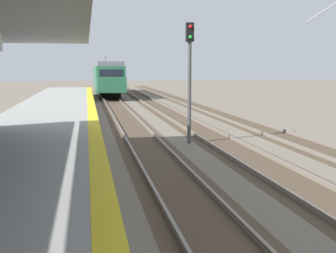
% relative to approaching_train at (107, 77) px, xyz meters
% --- Properties ---
extents(station_platform, '(5.00, 80.00, 0.91)m').
position_rel_approaching_train_xyz_m(station_platform, '(-4.40, -38.60, -1.73)').
color(station_platform, '#999993').
rests_on(station_platform, ground).
extents(track_pair_nearest_platform, '(2.34, 120.00, 0.16)m').
position_rel_approaching_train_xyz_m(track_pair_nearest_platform, '(-0.00, -34.60, -2.13)').
color(track_pair_nearest_platform, '#4C3D2D').
rests_on(track_pair_nearest_platform, ground).
extents(track_pair_middle, '(2.34, 120.00, 0.16)m').
position_rel_approaching_train_xyz_m(track_pair_middle, '(3.40, -34.60, -2.13)').
color(track_pair_middle, '#4C3D2D').
rests_on(track_pair_middle, ground).
extents(track_pair_far_side, '(2.34, 120.00, 0.16)m').
position_rel_approaching_train_xyz_m(track_pair_far_side, '(6.80, -34.60, -2.13)').
color(track_pair_far_side, '#4C3D2D').
rests_on(track_pair_far_side, ground).
extents(approaching_train, '(2.93, 19.60, 4.76)m').
position_rel_approaching_train_xyz_m(approaching_train, '(0.00, 0.00, 0.00)').
color(approaching_train, '#286647').
rests_on(approaching_train, ground).
extents(rail_signal_post, '(0.32, 0.34, 5.20)m').
position_rel_approaching_train_xyz_m(rail_signal_post, '(1.97, -34.40, 1.02)').
color(rail_signal_post, '#4C4C4C').
rests_on(rail_signal_post, ground).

